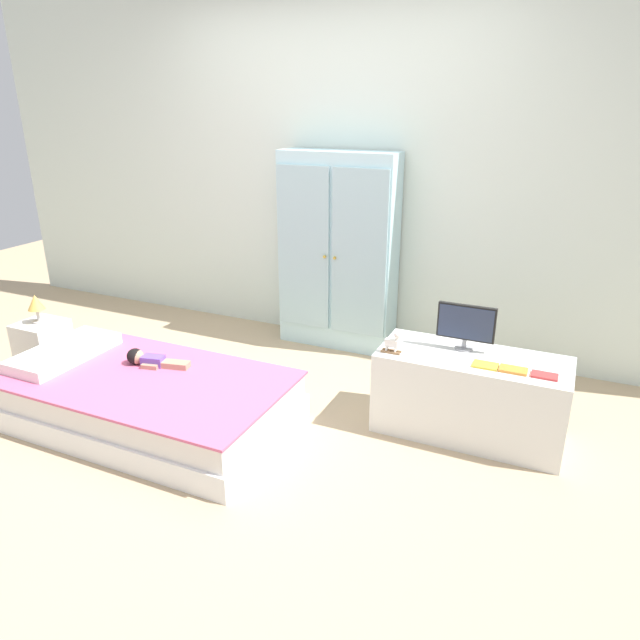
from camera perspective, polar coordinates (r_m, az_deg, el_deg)
The scene contains 14 objects.
ground_plane at distance 3.47m, azimuth -8.62°, elevation -10.52°, with size 10.00×10.00×0.02m, color tan.
back_wall at distance 4.38m, azimuth 1.91°, elevation 15.23°, with size 6.40×0.05×2.70m, color silver.
bed at distance 3.54m, azimuth -16.67°, elevation -7.59°, with size 1.65×0.91×0.30m.
pillow at distance 3.88m, azimuth -24.04°, elevation -2.95°, with size 0.32×0.66×0.07m, color white.
doll at distance 3.60m, azimuth -16.85°, elevation -3.71°, with size 0.39×0.16×0.10m.
nightstand at distance 4.37m, azimuth -25.68°, elevation -2.59°, with size 0.29×0.29×0.39m, color silver.
table_lamp at distance 4.26m, azimuth -26.36°, elevation 1.45°, with size 0.11×0.11×0.20m.
wardrobe at distance 4.29m, azimuth 1.76°, elevation 6.72°, with size 0.87×0.30×1.46m.
tv_stand at distance 3.36m, azimuth 14.64°, elevation -7.24°, with size 1.03×0.44×0.48m, color silver.
tv_monitor at distance 3.27m, azimuth 14.29°, elevation -0.40°, with size 0.32×0.10×0.26m.
rocking_horse_toy at distance 3.19m, azimuth 7.27°, elevation -2.21°, with size 0.11×0.04×0.13m.
book_yellow at distance 3.15m, azimuth 16.08°, elevation -4.33°, with size 0.13×0.09×0.01m, color gold.
book_orange at distance 3.14m, azimuth 18.63°, elevation -4.71°, with size 0.14×0.09×0.01m, color orange.
book_red at distance 3.13m, azimuth 21.39°, elevation -5.15°, with size 0.13×0.08×0.01m, color #CC3838.
Camera 1 is at (1.67, -2.45, 1.79)m, focal length 32.25 mm.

